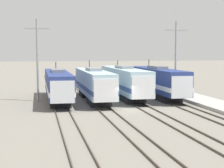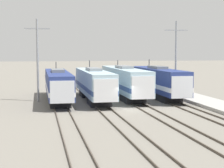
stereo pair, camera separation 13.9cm
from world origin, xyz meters
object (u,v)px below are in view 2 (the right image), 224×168
(locomotive_far_left, at_px, (58,85))
(catenary_tower_right, at_px, (176,57))
(catenary_tower_left, at_px, (37,57))
(locomotive_center_left, at_px, (94,84))
(locomotive_center_right, at_px, (125,81))
(locomotive_far_right, at_px, (159,81))

(locomotive_far_left, relative_size, catenary_tower_right, 1.79)
(catenary_tower_left, xyz_separation_m, catenary_tower_right, (18.38, 0.00, 0.00))
(locomotive_center_left, height_order, locomotive_center_right, locomotive_center_left)
(locomotive_center_left, height_order, catenary_tower_left, catenary_tower_left)
(locomotive_center_left, distance_m, locomotive_far_right, 9.26)
(catenary_tower_right, bearing_deg, locomotive_far_left, -177.46)
(locomotive_far_left, xyz_separation_m, locomotive_center_right, (9.11, 1.85, 0.14))
(locomotive_far_left, distance_m, locomotive_center_left, 4.58)
(locomotive_far_left, bearing_deg, catenary_tower_left, 164.05)
(locomotive_far_left, height_order, catenary_tower_left, catenary_tower_left)
(catenary_tower_left, relative_size, catenary_tower_right, 1.00)
(locomotive_center_left, relative_size, locomotive_center_right, 0.93)
(locomotive_center_left, bearing_deg, locomotive_center_right, 26.74)
(locomotive_center_left, bearing_deg, locomotive_far_right, 10.27)
(locomotive_center_right, bearing_deg, locomotive_center_left, -153.26)
(locomotive_center_right, distance_m, locomotive_far_right, 4.60)
(locomotive_center_left, xyz_separation_m, catenary_tower_left, (-7.03, 1.15, 3.41))
(locomotive_far_right, bearing_deg, locomotive_center_right, 171.95)
(locomotive_center_right, bearing_deg, locomotive_far_right, -8.05)
(locomotive_center_right, xyz_separation_m, catenary_tower_right, (6.80, -1.14, 3.34))
(locomotive_far_right, xyz_separation_m, catenary_tower_right, (2.24, -0.50, 3.37))
(catenary_tower_left, bearing_deg, locomotive_center_left, -9.30)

